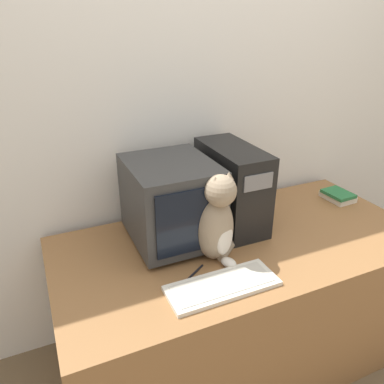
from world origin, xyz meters
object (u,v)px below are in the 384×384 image
at_px(computer_tower, 231,186).
at_px(keyboard, 222,285).
at_px(crt_monitor, 171,201).
at_px(cat, 217,221).
at_px(pen, 194,273).
at_px(book_stack, 338,196).

height_order(computer_tower, keyboard, computer_tower).
bearing_deg(crt_monitor, cat, -61.68).
relative_size(computer_tower, pen, 3.92).
xyz_separation_m(computer_tower, keyboard, (-0.28, -0.44, -0.19)).
xyz_separation_m(cat, pen, (-0.13, -0.07, -0.18)).
xyz_separation_m(computer_tower, book_stack, (0.70, -0.02, -0.18)).
distance_m(keyboard, pen, 0.14).
height_order(crt_monitor, book_stack, crt_monitor).
bearing_deg(book_stack, keyboard, -157.01).
bearing_deg(pen, keyboard, -61.59).
xyz_separation_m(cat, book_stack, (0.91, 0.23, -0.16)).
height_order(crt_monitor, cat, cat).
height_order(crt_monitor, keyboard, crt_monitor).
bearing_deg(book_stack, computer_tower, 178.07).
bearing_deg(keyboard, cat, 70.04).
relative_size(computer_tower, book_stack, 2.50).
distance_m(crt_monitor, cat, 0.25).
relative_size(crt_monitor, computer_tower, 0.98).
height_order(crt_monitor, pen, crt_monitor).
xyz_separation_m(crt_monitor, cat, (0.12, -0.22, -0.02)).
height_order(keyboard, cat, cat).
relative_size(crt_monitor, book_stack, 2.45).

